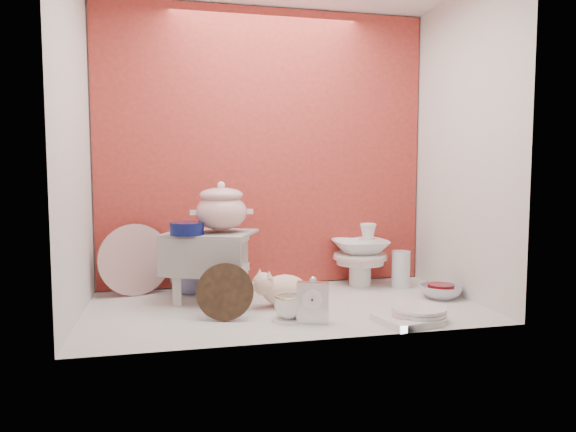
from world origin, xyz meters
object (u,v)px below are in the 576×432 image
at_px(floral_platter, 135,260).
at_px(blue_white_vase, 191,271).
at_px(gold_rim_teacup, 289,306).
at_px(mantel_clock, 313,300).
at_px(soup_tureen, 221,207).
at_px(crystal_bowl, 441,292).
at_px(plush_pig, 285,290).
at_px(porcelain_tower, 360,255).
at_px(step_stool, 211,266).
at_px(dinner_plate_stack, 419,314).

xyz_separation_m(floral_platter, blue_white_vase, (0.28, -0.01, -0.07)).
bearing_deg(gold_rim_teacup, mantel_clock, -33.41).
xyz_separation_m(soup_tureen, mantel_clock, (0.33, -0.45, -0.36)).
relative_size(floral_platter, crystal_bowl, 1.77).
bearing_deg(gold_rim_teacup, plush_pig, 82.33).
bearing_deg(porcelain_tower, step_stool, -169.18).
bearing_deg(plush_pig, blue_white_vase, 154.73).
height_order(dinner_plate_stack, porcelain_tower, porcelain_tower).
height_order(soup_tureen, gold_rim_teacup, soup_tureen).
height_order(step_stool, plush_pig, step_stool).
bearing_deg(crystal_bowl, step_stool, 169.77).
distance_m(blue_white_vase, porcelain_tower, 0.91).
height_order(mantel_clock, porcelain_tower, porcelain_tower).
bearing_deg(mantel_clock, crystal_bowl, 41.10).
bearing_deg(soup_tureen, plush_pig, -31.22).
height_order(step_stool, dinner_plate_stack, step_stool).
bearing_deg(soup_tureen, porcelain_tower, 13.13).
bearing_deg(porcelain_tower, blue_white_vase, 177.97).
distance_m(plush_pig, gold_rim_teacup, 0.23).
bearing_deg(plush_pig, gold_rim_teacup, -80.32).
height_order(mantel_clock, gold_rim_teacup, mantel_clock).
xyz_separation_m(blue_white_vase, dinner_plate_stack, (0.91, -0.73, -0.08)).
distance_m(step_stool, crystal_bowl, 1.14).
xyz_separation_m(step_stool, blue_white_vase, (-0.09, 0.19, -0.06)).
relative_size(soup_tureen, blue_white_vase, 1.26).
height_order(floral_platter, blue_white_vase, floral_platter).
xyz_separation_m(mantel_clock, plush_pig, (-0.06, 0.28, -0.02)).
relative_size(soup_tureen, gold_rim_teacup, 2.25).
relative_size(plush_pig, crystal_bowl, 1.32).
relative_size(gold_rim_teacup, dinner_plate_stack, 0.53).
relative_size(soup_tureen, crystal_bowl, 1.39).
relative_size(soup_tureen, plush_pig, 1.05).
bearing_deg(crystal_bowl, mantel_clock, -159.92).
height_order(plush_pig, dinner_plate_stack, plush_pig).
relative_size(floral_platter, dinner_plate_stack, 1.53).
distance_m(soup_tureen, dinner_plate_stack, 1.02).
bearing_deg(soup_tureen, floral_platter, 151.98).
bearing_deg(soup_tureen, gold_rim_teacup, -58.05).
xyz_separation_m(step_stool, soup_tureen, (0.05, -0.02, 0.29)).
bearing_deg(plush_pig, dinner_plate_stack, -17.54).
bearing_deg(dinner_plate_stack, plush_pig, 145.11).
relative_size(floral_platter, porcelain_tower, 1.06).
bearing_deg(crystal_bowl, floral_platter, 164.88).
height_order(plush_pig, gold_rim_teacup, plush_pig).
xyz_separation_m(floral_platter, mantel_clock, (0.75, -0.67, -0.09)).
bearing_deg(mantel_clock, floral_platter, 159.21).
bearing_deg(crystal_bowl, porcelain_tower, 128.92).
height_order(floral_platter, plush_pig, floral_platter).
distance_m(plush_pig, dinner_plate_stack, 0.61).
bearing_deg(porcelain_tower, mantel_clock, -125.31).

